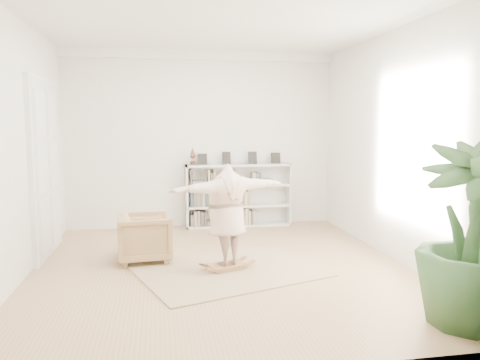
# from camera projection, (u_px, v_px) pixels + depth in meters

# --- Properties ---
(floor) EXTENTS (6.00, 6.00, 0.00)m
(floor) POSITION_uv_depth(u_px,v_px,m) (221.00, 268.00, 6.96)
(floor) COLOR #9A754F
(floor) RESTS_ON ground
(room_shell) EXTENTS (6.00, 6.00, 6.00)m
(room_shell) POSITION_uv_depth(u_px,v_px,m) (201.00, 55.00, 9.42)
(room_shell) COLOR silver
(room_shell) RESTS_ON floor
(doors) EXTENTS (0.09, 1.78, 2.92)m
(doors) POSITION_uv_depth(u_px,v_px,m) (46.00, 169.00, 7.60)
(doors) COLOR white
(doors) RESTS_ON floor
(bookshelf) EXTENTS (2.20, 0.35, 1.64)m
(bookshelf) POSITION_uv_depth(u_px,v_px,m) (238.00, 196.00, 9.77)
(bookshelf) COLOR silver
(bookshelf) RESTS_ON floor
(armchair) EXTENTS (0.89, 0.87, 0.74)m
(armchair) POSITION_uv_depth(u_px,v_px,m) (145.00, 237.00, 7.29)
(armchair) COLOR tan
(armchair) RESTS_ON floor
(rug) EXTENTS (3.01, 2.70, 0.02)m
(rug) POSITION_uv_depth(u_px,v_px,m) (227.00, 269.00, 6.85)
(rug) COLOR tan
(rug) RESTS_ON floor
(rocker_board) EXTENTS (0.62, 0.48, 0.11)m
(rocker_board) POSITION_uv_depth(u_px,v_px,m) (227.00, 265.00, 6.84)
(rocker_board) COLOR brown
(rocker_board) RESTS_ON rug
(person) EXTENTS (1.87, 1.05, 1.47)m
(person) POSITION_uv_depth(u_px,v_px,m) (227.00, 212.00, 6.74)
(person) COLOR beige
(person) RESTS_ON rocker_board
(houseplant) EXTENTS (1.33, 1.33, 1.96)m
(houseplant) POSITION_uv_depth(u_px,v_px,m) (470.00, 235.00, 4.87)
(houseplant) COLOR #2E5128
(houseplant) RESTS_ON floor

